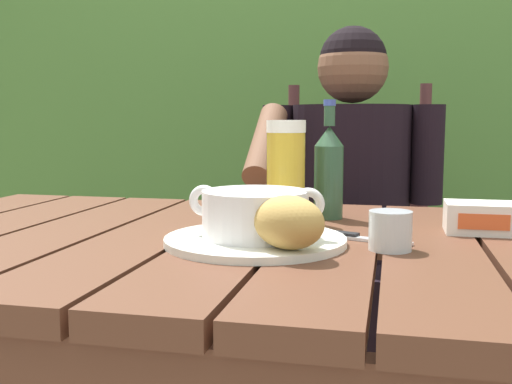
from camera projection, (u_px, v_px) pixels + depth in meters
dining_table at (238, 290)px, 1.02m from camera, size 1.40×0.83×0.75m
hedge_backdrop at (396, 66)px, 2.60m from camera, size 3.67×0.99×2.51m
chair_near_diner at (352, 265)px, 1.83m from camera, size 0.45×0.41×1.05m
person_eating at (348, 209)px, 1.62m from camera, size 0.48×0.47×1.19m
serving_plate at (255, 240)px, 0.94m from camera, size 0.29×0.29×0.01m
soup_bowl at (255, 213)px, 0.94m from camera, size 0.22×0.17×0.08m
bread_roll at (289, 222)px, 0.85m from camera, size 0.14×0.12×0.08m
beer_glass at (286, 171)px, 1.14m from camera, size 0.07×0.07×0.19m
beer_bottle at (329, 170)px, 1.18m from camera, size 0.06×0.06×0.23m
water_glass_small at (390, 231)px, 0.90m from camera, size 0.06×0.06×0.06m
butter_tub at (480, 218)px, 1.03m from camera, size 0.12×0.09×0.05m
table_knife at (356, 237)px, 0.98m from camera, size 0.15×0.07×0.01m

